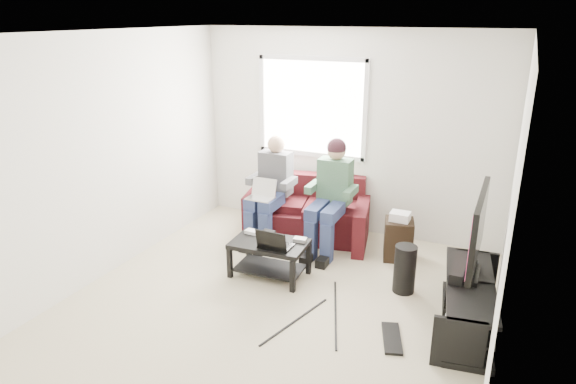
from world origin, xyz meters
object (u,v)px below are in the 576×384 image
at_px(sofa, 308,214).
at_px(end_table, 398,238).
at_px(tv, 478,231).
at_px(subwoofer, 405,269).
at_px(coffee_table, 269,251).
at_px(tv_stand, 468,306).

distance_m(sofa, end_table, 1.25).
bearing_deg(tv, subwoofer, 156.86).
relative_size(sofa, coffee_table, 2.13).
bearing_deg(sofa, tv_stand, -31.49).
bearing_deg(tv, end_table, 131.52).
xyz_separation_m(sofa, end_table, (1.23, -0.19, -0.03)).
height_order(sofa, coffee_table, sofa).
xyz_separation_m(subwoofer, end_table, (-0.24, 0.73, 0.01)).
relative_size(tv_stand, end_table, 2.48).
bearing_deg(subwoofer, end_table, 107.83).
distance_m(coffee_table, subwoofer, 1.45).
xyz_separation_m(coffee_table, subwoofer, (1.43, 0.27, -0.04)).
bearing_deg(end_table, tv_stand, -51.05).
height_order(tv_stand, subwoofer, subwoofer).
xyz_separation_m(tv_stand, tv, (-0.00, 0.10, 0.72)).
relative_size(coffee_table, end_table, 1.44).
bearing_deg(tv_stand, coffee_table, 176.99).
bearing_deg(subwoofer, tv_stand, -29.93).
xyz_separation_m(sofa, tv, (2.13, -1.21, 0.63)).
bearing_deg(tv, sofa, 150.47).
height_order(sofa, subwoofer, sofa).
distance_m(sofa, coffee_table, 1.20).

